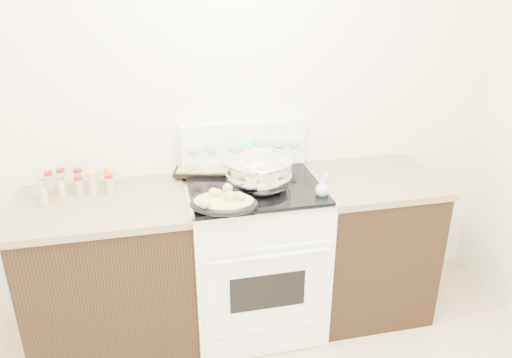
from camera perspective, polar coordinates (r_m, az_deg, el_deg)
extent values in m
cube|color=white|center=(2.97, -8.43, 8.70)|extent=(4.00, 0.05, 2.70)
cube|color=black|center=(3.03, -16.04, -10.69)|extent=(0.90, 0.64, 0.88)
cube|color=brown|center=(2.80, -17.09, -2.88)|extent=(0.93, 0.67, 0.04)
cube|color=black|center=(3.28, 12.42, -7.45)|extent=(0.70, 0.64, 0.88)
cube|color=brown|center=(3.07, 13.17, -0.07)|extent=(0.73, 0.67, 0.04)
cube|color=white|center=(3.05, -0.21, -8.96)|extent=(0.76, 0.66, 0.92)
cube|color=white|center=(2.78, 1.32, -12.69)|extent=(0.70, 0.01, 0.55)
cube|color=black|center=(2.78, 1.35, -12.78)|extent=(0.42, 0.01, 0.22)
cylinder|color=white|center=(2.61, 1.58, -8.86)|extent=(0.65, 0.02, 0.02)
cube|color=white|center=(3.02, 1.24, -18.41)|extent=(0.70, 0.01, 0.14)
cube|color=silver|center=(2.82, -0.22, -0.98)|extent=(0.78, 0.68, 0.01)
cube|color=black|center=(2.82, -0.22, -0.76)|extent=(0.74, 0.64, 0.01)
cube|color=white|center=(3.03, -1.43, 4.01)|extent=(0.76, 0.07, 0.28)
cylinder|color=white|center=(2.94, -7.00, 3.51)|extent=(0.06, 0.02, 0.06)
cylinder|color=white|center=(2.95, -5.07, 3.67)|extent=(0.06, 0.02, 0.06)
cylinder|color=white|center=(3.03, 2.47, 4.25)|extent=(0.06, 0.02, 0.06)
cylinder|color=white|center=(3.05, 4.29, 4.38)|extent=(0.06, 0.02, 0.06)
cube|color=#19E533|center=(2.99, -1.27, 4.00)|extent=(0.09, 0.00, 0.04)
cube|color=silver|center=(2.97, -2.78, 3.87)|extent=(0.05, 0.00, 0.05)
cube|color=silver|center=(3.00, 0.24, 4.10)|extent=(0.05, 0.00, 0.05)
ellipsoid|color=silver|center=(2.75, 0.32, 0.47)|extent=(0.46, 0.46, 0.22)
cylinder|color=silver|center=(2.78, 0.31, -0.83)|extent=(0.21, 0.21, 0.01)
torus|color=silver|center=(2.72, 0.32, 2.20)|extent=(0.38, 0.38, 0.02)
cylinder|color=silver|center=(2.74, 0.32, 0.93)|extent=(0.36, 0.36, 0.13)
cylinder|color=brown|center=(2.72, 0.32, 1.97)|extent=(0.34, 0.34, 0.00)
cube|color=beige|center=(2.70, 3.01, 1.88)|extent=(0.03, 0.03, 0.03)
cube|color=beige|center=(2.63, -1.09, 1.31)|extent=(0.04, 0.04, 0.03)
cube|color=beige|center=(2.80, -1.09, 2.72)|extent=(0.04, 0.04, 0.02)
cube|color=beige|center=(2.62, 0.62, 1.21)|extent=(0.05, 0.05, 0.03)
cube|color=beige|center=(2.74, -1.63, 2.26)|extent=(0.04, 0.04, 0.02)
cube|color=beige|center=(2.73, -1.22, 2.15)|extent=(0.03, 0.03, 0.02)
cube|color=beige|center=(2.74, 1.45, 2.23)|extent=(0.04, 0.04, 0.03)
cube|color=beige|center=(2.84, -0.21, 3.04)|extent=(0.05, 0.05, 0.03)
cube|color=beige|center=(2.74, -1.18, 2.23)|extent=(0.04, 0.04, 0.03)
cube|color=beige|center=(2.65, 0.56, 1.50)|extent=(0.04, 0.04, 0.03)
cube|color=beige|center=(2.85, 0.10, 3.13)|extent=(0.03, 0.03, 0.02)
cube|color=beige|center=(2.66, -1.82, 1.54)|extent=(0.04, 0.04, 0.03)
cube|color=beige|center=(2.73, 1.05, 2.18)|extent=(0.04, 0.04, 0.03)
cube|color=beige|center=(2.79, 2.25, 2.64)|extent=(0.04, 0.04, 0.03)
cube|color=beige|center=(2.73, 0.49, 2.17)|extent=(0.04, 0.04, 0.03)
cube|color=beige|center=(2.81, 1.19, 2.76)|extent=(0.03, 0.03, 0.02)
cube|color=beige|center=(2.75, -0.63, 2.34)|extent=(0.04, 0.04, 0.03)
cube|color=beige|center=(2.74, 1.93, 2.22)|extent=(0.04, 0.04, 0.03)
ellipsoid|color=black|center=(2.51, -3.71, -2.83)|extent=(0.40, 0.33, 0.08)
ellipsoid|color=tan|center=(2.51, -3.72, -2.58)|extent=(0.36, 0.29, 0.06)
sphere|color=tan|center=(2.48, -1.97, -1.93)|extent=(0.04, 0.04, 0.04)
sphere|color=tan|center=(2.47, -1.74, -2.05)|extent=(0.04, 0.04, 0.04)
sphere|color=tan|center=(2.47, -3.01, -2.17)|extent=(0.06, 0.06, 0.06)
sphere|color=tan|center=(2.56, -3.29, -1.09)|extent=(0.05, 0.05, 0.05)
sphere|color=tan|center=(2.42, -5.93, -2.78)|extent=(0.05, 0.05, 0.05)
sphere|color=tan|center=(2.51, -2.98, -1.76)|extent=(0.04, 0.04, 0.04)
sphere|color=tan|center=(2.50, -4.43, -1.71)|extent=(0.05, 0.05, 0.05)
sphere|color=tan|center=(2.53, -4.91, -1.53)|extent=(0.05, 0.05, 0.05)
cube|color=black|center=(3.03, -5.45, 1.27)|extent=(0.45, 0.36, 0.02)
cube|color=tan|center=(3.03, -5.46, 1.48)|extent=(0.40, 0.31, 0.02)
sphere|color=tan|center=(3.11, -3.00, 2.48)|extent=(0.04, 0.04, 0.04)
sphere|color=tan|center=(3.04, -6.99, 1.70)|extent=(0.03, 0.03, 0.03)
sphere|color=tan|center=(3.09, -7.33, 2.16)|extent=(0.04, 0.04, 0.04)
sphere|color=tan|center=(2.98, -7.69, 1.27)|extent=(0.04, 0.04, 0.04)
sphere|color=tan|center=(3.06, -7.28, 1.94)|extent=(0.03, 0.03, 0.03)
sphere|color=tan|center=(2.97, -3.66, 1.45)|extent=(0.03, 0.03, 0.03)
sphere|color=tan|center=(2.95, -7.56, 1.04)|extent=(0.04, 0.04, 0.04)
sphere|color=tan|center=(2.98, -7.66, 1.22)|extent=(0.04, 0.04, 0.04)
sphere|color=tan|center=(3.08, -3.65, 2.23)|extent=(0.04, 0.04, 0.04)
sphere|color=tan|center=(2.97, -6.72, 1.23)|extent=(0.04, 0.04, 0.04)
cylinder|color=#9A6846|center=(2.83, 0.88, -0.39)|extent=(0.10, 0.26, 0.01)
sphere|color=#9A6846|center=(2.72, 0.65, -1.25)|extent=(0.04, 0.04, 0.04)
sphere|color=#91CED8|center=(2.71, 7.58, -1.26)|extent=(0.07, 0.07, 0.07)
cylinder|color=#91CED8|center=(2.80, 7.90, 0.10)|extent=(0.12, 0.22, 0.07)
cylinder|color=#BFB28C|center=(3.01, -22.52, -0.41)|extent=(0.04, 0.04, 0.10)
cylinder|color=#B21414|center=(2.98, -22.69, 0.61)|extent=(0.05, 0.05, 0.02)
cylinder|color=#BFB28C|center=(2.98, -21.27, -0.24)|extent=(0.04, 0.04, 0.11)
cylinder|color=#B21414|center=(2.96, -21.46, 0.93)|extent=(0.04, 0.04, 0.02)
cylinder|color=#BFB28C|center=(2.97, -19.60, -0.17)|extent=(0.04, 0.04, 0.10)
cylinder|color=#B21414|center=(2.95, -19.76, 0.91)|extent=(0.05, 0.05, 0.02)
cylinder|color=#BFB28C|center=(2.97, -18.01, -0.13)|extent=(0.05, 0.05, 0.09)
cylinder|color=gold|center=(2.95, -18.14, 0.82)|extent=(0.05, 0.05, 0.02)
cylinder|color=#BFB28C|center=(2.95, -16.43, 0.09)|extent=(0.05, 0.05, 0.10)
cylinder|color=gold|center=(2.93, -16.56, 1.16)|extent=(0.05, 0.05, 0.02)
cylinder|color=#BFB28C|center=(2.91, -23.20, -1.19)|extent=(0.05, 0.05, 0.11)
cylinder|color=#B2B2B7|center=(2.89, -23.39, -0.07)|extent=(0.05, 0.05, 0.02)
cylinder|color=#BFB28C|center=(2.90, -21.35, -0.99)|extent=(0.04, 0.04, 0.11)
cylinder|color=#B2B2B7|center=(2.87, -21.54, 0.17)|extent=(0.05, 0.05, 0.02)
cylinder|color=#BFB28C|center=(2.90, -19.53, -0.87)|extent=(0.04, 0.04, 0.09)
cylinder|color=#B21414|center=(2.88, -19.68, 0.13)|extent=(0.05, 0.05, 0.02)
cylinder|color=#BFB28C|center=(2.88, -18.17, -0.62)|extent=(0.04, 0.04, 0.11)
cylinder|color=gold|center=(2.85, -18.34, 0.59)|extent=(0.04, 0.04, 0.02)
cylinder|color=#BFB28C|center=(2.87, -16.36, -0.68)|extent=(0.04, 0.04, 0.09)
cylinder|color=#B21414|center=(2.85, -16.49, 0.34)|extent=(0.05, 0.05, 0.02)
cylinder|color=#BFB28C|center=(2.84, -23.13, -1.78)|extent=(0.04, 0.04, 0.11)
cylinder|color=#B2B2B7|center=(2.81, -23.34, -0.57)|extent=(0.05, 0.05, 0.02)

